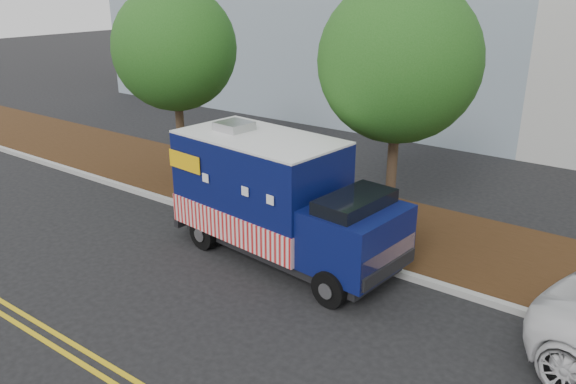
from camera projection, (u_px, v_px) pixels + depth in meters
The scene contains 9 objects.
ground at pixel (279, 271), 12.89m from camera, with size 120.00×120.00×0.00m, color black.
curb at pixel (312, 246), 13.92m from camera, with size 120.00×0.18×0.15m, color #9E9E99.
mulch_strip at pixel (355, 219), 15.51m from camera, with size 120.00×4.00×0.15m, color #311F0D.
centerline_near at pixel (121, 373), 9.52m from camera, with size 120.00×0.10×0.01m, color gold.
centerline_far at pixel (109, 381), 9.33m from camera, with size 120.00×0.10×0.01m, color gold.
tree_a at pixel (175, 49), 16.85m from camera, with size 3.74×3.74×6.21m.
tree_b at pixel (399, 62), 13.47m from camera, with size 3.95×3.95×6.40m.
sign_post at pixel (272, 190), 14.45m from camera, with size 0.06×0.06×2.40m, color #473828.
food_truck at pixel (276, 201), 13.20m from camera, with size 6.01×2.77×3.07m.
Camera 1 is at (6.90, -9.11, 6.23)m, focal length 35.00 mm.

